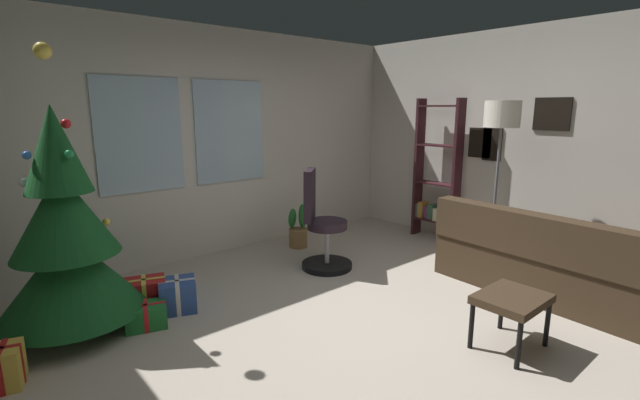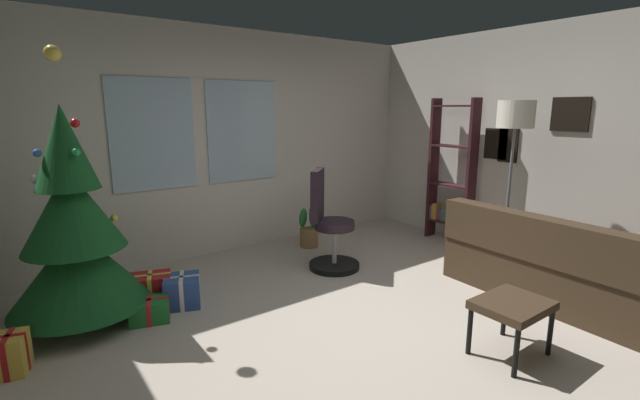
{
  "view_description": "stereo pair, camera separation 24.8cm",
  "coord_description": "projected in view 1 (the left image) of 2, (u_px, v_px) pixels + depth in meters",
  "views": [
    {
      "loc": [
        -2.5,
        -2.21,
        1.76
      ],
      "look_at": [
        -0.24,
        0.42,
        1.02
      ],
      "focal_mm": 24.5,
      "sensor_mm": 36.0,
      "label": 1
    },
    {
      "loc": [
        -2.31,
        -2.37,
        1.76
      ],
      "look_at": [
        -0.24,
        0.42,
        1.02
      ],
      "focal_mm": 24.5,
      "sensor_mm": 36.0,
      "label": 2
    }
  ],
  "objects": [
    {
      "name": "ground_plane",
      "position": [
        375.0,
        330.0,
        3.61
      ],
      "size": [
        5.31,
        5.08,
        0.1
      ],
      "primitive_type": "cube",
      "color": "#BAAD9D"
    },
    {
      "name": "footstool",
      "position": [
        512.0,
        302.0,
        3.19
      ],
      "size": [
        0.51,
        0.41,
        0.41
      ],
      "color": "#3A2A1C",
      "rests_on": "ground_plane"
    },
    {
      "name": "gift_box_green",
      "position": [
        146.0,
        316.0,
        3.56
      ],
      "size": [
        0.37,
        0.33,
        0.19
      ],
      "color": "#1E722D",
      "rests_on": "ground_plane"
    },
    {
      "name": "holiday_tree",
      "position": [
        67.0,
        242.0,
        3.35
      ],
      "size": [
        1.07,
        1.07,
        2.21
      ],
      "color": "#4C331E",
      "rests_on": "ground_plane"
    },
    {
      "name": "wall_back_with_windows",
      "position": [
        217.0,
        143.0,
        5.23
      ],
      "size": [
        5.31,
        0.12,
        2.67
      ],
      "color": "silver",
      "rests_on": "ground_plane"
    },
    {
      "name": "office_chair",
      "position": [
        322.0,
        230.0,
        4.8
      ],
      "size": [
        0.58,
        0.59,
        1.11
      ],
      "color": "black",
      "rests_on": "ground_plane"
    },
    {
      "name": "floor_lamp",
      "position": [
        501.0,
        126.0,
        4.65
      ],
      "size": [
        0.37,
        0.37,
        1.83
      ],
      "color": "slate",
      "rests_on": "ground_plane"
    },
    {
      "name": "potted_plant",
      "position": [
        300.0,
        227.0,
        5.59
      ],
      "size": [
        0.4,
        0.35,
        0.6
      ],
      "color": "olive",
      "rests_on": "ground_plane"
    },
    {
      "name": "gift_box_blue",
      "position": [
        178.0,
        295.0,
        3.85
      ],
      "size": [
        0.39,
        0.39,
        0.28
      ],
      "color": "#2D4C99",
      "rests_on": "ground_plane"
    },
    {
      "name": "wall_right_with_frames",
      "position": [
        536.0,
        144.0,
        5.05
      ],
      "size": [
        0.12,
        5.08,
        2.67
      ],
      "color": "silver",
      "rests_on": "ground_plane"
    },
    {
      "name": "gift_box_red",
      "position": [
        145.0,
        294.0,
        3.86
      ],
      "size": [
        0.42,
        0.36,
        0.28
      ],
      "color": "red",
      "rests_on": "ground_plane"
    },
    {
      "name": "couch",
      "position": [
        574.0,
        265.0,
        4.14
      ],
      "size": [
        1.7,
        2.14,
        0.83
      ],
      "color": "#3A2A1C",
      "rests_on": "ground_plane"
    },
    {
      "name": "bookshelf",
      "position": [
        436.0,
        181.0,
        5.84
      ],
      "size": [
        0.18,
        0.64,
        1.87
      ],
      "color": "#37171D",
      "rests_on": "ground_plane"
    },
    {
      "name": "gift_box_gold",
      "position": [
        4.0,
        367.0,
        2.78
      ],
      "size": [
        0.26,
        0.28,
        0.28
      ],
      "color": "gold",
      "rests_on": "ground_plane"
    }
  ]
}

